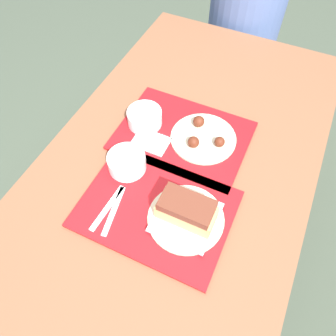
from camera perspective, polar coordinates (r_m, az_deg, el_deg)
The scene contains 13 objects.
ground_plane at distance 1.77m, azimuth 0.39°, elevation -14.91°, with size 12.00×12.00×0.00m, color #424C3D.
picnic_table at distance 1.16m, azimuth 0.58°, elevation -3.50°, with size 0.89×1.73×0.77m.
picnic_bench_far at distance 2.08m, azimuth 13.59°, elevation 16.20°, with size 0.84×0.28×0.48m.
tray_near at distance 1.01m, azimuth -2.06°, elevation -7.11°, with size 0.45×0.34×0.01m.
tray_far at distance 1.17m, azimuth 2.60°, elevation 5.67°, with size 0.45×0.34×0.01m.
bowl_coleslaw_near at distance 1.06m, azimuth -7.21°, elevation 1.11°, with size 0.12×0.12×0.06m.
brisket_sandwich_plate at distance 0.95m, azimuth 3.22°, elevation -7.85°, with size 0.23×0.23×0.10m.
plastic_fork_near at distance 1.02m, azimuth -10.50°, elevation -6.82°, with size 0.03×0.17×0.00m.
plastic_knife_near at distance 1.01m, azimuth -9.43°, elevation -7.31°, with size 0.05×0.17×0.00m.
bowl_coleslaw_far at distance 1.18m, azimuth -4.10°, elevation 8.86°, with size 0.12×0.12×0.06m.
wings_plate_far at distance 1.15m, azimuth 6.11°, elevation 5.41°, with size 0.23×0.23×0.05m.
napkin_far at distance 1.14m, azimuth -2.99°, elevation 4.60°, with size 0.12×0.09×0.01m.
person_seated_across at distance 1.90m, azimuth 13.56°, elevation 25.25°, with size 0.38×0.38×0.69m.
Camera 1 is at (0.24, -0.55, 1.67)m, focal length 35.00 mm.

